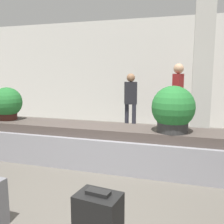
{
  "coord_description": "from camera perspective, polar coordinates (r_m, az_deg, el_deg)",
  "views": [
    {
      "loc": [
        1.21,
        -2.32,
        1.61
      ],
      "look_at": [
        0.0,
        1.65,
        0.94
      ],
      "focal_mm": 40.0,
      "sensor_mm": 36.0,
      "label": 1
    }
  ],
  "objects": [
    {
      "name": "potted_plant_0",
      "position": [
        5.22,
        -22.83,
        1.82
      ],
      "size": [
        0.57,
        0.57,
        0.63
      ],
      "color": "#381914",
      "rests_on": "carousel"
    },
    {
      "name": "back_wall",
      "position": [
        7.82,
        8.13,
        8.97
      ],
      "size": [
        18.0,
        0.06,
        3.2
      ],
      "color": "silver",
      "rests_on": "ground_plane"
    },
    {
      "name": "ground_plane",
      "position": [
        3.07,
        -9.79,
        -22.6
      ],
      "size": [
        18.0,
        18.0,
        0.0
      ],
      "primitive_type": "plane",
      "color": "#59544C"
    },
    {
      "name": "traveler_0",
      "position": [
        6.72,
        4.26,
        3.28
      ],
      "size": [
        0.36,
        0.28,
        1.57
      ],
      "rotation": [
        0.0,
        0.0,
        -2.77
      ],
      "color": "#282833",
      "rests_on": "ground_plane"
    },
    {
      "name": "pillar",
      "position": [
        5.67,
        19.93,
        8.51
      ],
      "size": [
        0.39,
        0.39,
        3.2
      ],
      "color": "beige",
      "rests_on": "ground_plane"
    },
    {
      "name": "carousel",
      "position": [
        4.34,
        0.0,
        -7.97
      ],
      "size": [
        7.43,
        0.82,
        0.69
      ],
      "color": "gray",
      "rests_on": "ground_plane"
    },
    {
      "name": "traveler_1",
      "position": [
        6.61,
        14.78,
        4.48
      ],
      "size": [
        0.31,
        0.36,
        1.82
      ],
      "rotation": [
        0.0,
        0.0,
        -1.92
      ],
      "color": "#282833",
      "rests_on": "ground_plane"
    },
    {
      "name": "potted_plant_1",
      "position": [
        3.92,
        13.78,
        0.5
      ],
      "size": [
        0.66,
        0.66,
        0.71
      ],
      "color": "#2D2D2D",
      "rests_on": "carousel"
    }
  ]
}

